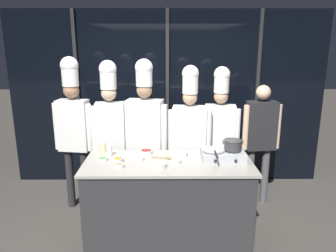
{
  "coord_description": "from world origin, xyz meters",
  "views": [
    {
      "loc": [
        -0.02,
        -3.45,
        2.24
      ],
      "look_at": [
        0.0,
        0.25,
        1.28
      ],
      "focal_mm": 35.0,
      "sensor_mm": 36.0,
      "label": 1
    }
  ],
  "objects_px": {
    "chef_line": "(145,125)",
    "chef_pastry": "(189,130)",
    "portable_stove": "(223,155)",
    "chef_head": "(73,121)",
    "prep_bowl_shrimp": "(159,165)",
    "prep_bowl_onion": "(183,153)",
    "squeeze_bottle_clear": "(110,150)",
    "prep_bowl_mushrooms": "(119,165)",
    "prep_bowl_bell_pepper": "(146,152)",
    "chef_sous": "(110,122)",
    "chef_apprentice": "(220,126)",
    "prep_bowl_bean_sprouts": "(140,158)",
    "person_guest": "(260,133)",
    "prep_bowl_chicken": "(176,161)",
    "prep_bowl_scallions": "(103,159)",
    "stock_pot": "(233,145)",
    "serving_spoon_slotted": "(167,158)",
    "frying_pan": "(213,148)",
    "prep_bowl_carrots": "(118,160)",
    "squeeze_bottle_oil": "(103,146)"
  },
  "relations": [
    {
      "from": "chef_line",
      "to": "chef_pastry",
      "type": "xyz_separation_m",
      "value": [
        0.58,
        -0.01,
        -0.05
      ]
    },
    {
      "from": "portable_stove",
      "to": "chef_head",
      "type": "distance_m",
      "value": 1.97
    },
    {
      "from": "prep_bowl_shrimp",
      "to": "prep_bowl_onion",
      "type": "xyz_separation_m",
      "value": [
        0.27,
        0.37,
        -0.0
      ]
    },
    {
      "from": "squeeze_bottle_clear",
      "to": "chef_pastry",
      "type": "distance_m",
      "value": 1.09
    },
    {
      "from": "prep_bowl_mushrooms",
      "to": "prep_bowl_onion",
      "type": "bearing_deg",
      "value": 27.43
    },
    {
      "from": "chef_pastry",
      "to": "prep_bowl_shrimp",
      "type": "bearing_deg",
      "value": 71.73
    },
    {
      "from": "prep_bowl_bell_pepper",
      "to": "squeeze_bottle_clear",
      "type": "bearing_deg",
      "value": -169.59
    },
    {
      "from": "chef_sous",
      "to": "chef_pastry",
      "type": "height_order",
      "value": "chef_sous"
    },
    {
      "from": "portable_stove",
      "to": "chef_apprentice",
      "type": "xyz_separation_m",
      "value": [
        0.07,
        0.7,
        0.15
      ]
    },
    {
      "from": "prep_bowl_bean_sprouts",
      "to": "person_guest",
      "type": "relative_size",
      "value": 0.06
    },
    {
      "from": "chef_line",
      "to": "chef_apprentice",
      "type": "height_order",
      "value": "chef_line"
    },
    {
      "from": "chef_line",
      "to": "chef_pastry",
      "type": "relative_size",
      "value": 1.04
    },
    {
      "from": "prep_bowl_chicken",
      "to": "chef_pastry",
      "type": "distance_m",
      "value": 0.76
    },
    {
      "from": "portable_stove",
      "to": "prep_bowl_scallions",
      "type": "xyz_separation_m",
      "value": [
        -1.37,
        -0.05,
        -0.03
      ]
    },
    {
      "from": "portable_stove",
      "to": "prep_bowl_bean_sprouts",
      "type": "bearing_deg",
      "value": -178.03
    },
    {
      "from": "stock_pot",
      "to": "chef_apprentice",
      "type": "bearing_deg",
      "value": 93.0
    },
    {
      "from": "portable_stove",
      "to": "chef_sous",
      "type": "bearing_deg",
      "value": 156.47
    },
    {
      "from": "prep_bowl_scallions",
      "to": "chef_sous",
      "type": "bearing_deg",
      "value": 90.93
    },
    {
      "from": "prep_bowl_bean_sprouts",
      "to": "prep_bowl_mushrooms",
      "type": "height_order",
      "value": "prep_bowl_bean_sprouts"
    },
    {
      "from": "prep_bowl_onion",
      "to": "serving_spoon_slotted",
      "type": "bearing_deg",
      "value": -151.06
    },
    {
      "from": "frying_pan",
      "to": "prep_bowl_carrots",
      "type": "xyz_separation_m",
      "value": [
        -1.08,
        -0.1,
        -0.1
      ]
    },
    {
      "from": "serving_spoon_slotted",
      "to": "prep_bowl_chicken",
      "type": "bearing_deg",
      "value": -53.17
    },
    {
      "from": "portable_stove",
      "to": "chef_line",
      "type": "height_order",
      "value": "chef_line"
    },
    {
      "from": "squeeze_bottle_clear",
      "to": "prep_bowl_bean_sprouts",
      "type": "bearing_deg",
      "value": -20.42
    },
    {
      "from": "portable_stove",
      "to": "prep_bowl_bell_pepper",
      "type": "distance_m",
      "value": 0.9
    },
    {
      "from": "prep_bowl_bean_sprouts",
      "to": "prep_bowl_mushrooms",
      "type": "bearing_deg",
      "value": -133.65
    },
    {
      "from": "prep_bowl_carrots",
      "to": "chef_pastry",
      "type": "relative_size",
      "value": 0.06
    },
    {
      "from": "prep_bowl_bell_pepper",
      "to": "chef_line",
      "type": "height_order",
      "value": "chef_line"
    },
    {
      "from": "prep_bowl_carrots",
      "to": "prep_bowl_chicken",
      "type": "relative_size",
      "value": 1.06
    },
    {
      "from": "squeeze_bottle_oil",
      "to": "prep_bowl_bell_pepper",
      "type": "xyz_separation_m",
      "value": [
        0.52,
        -0.07,
        -0.04
      ]
    },
    {
      "from": "frying_pan",
      "to": "squeeze_bottle_oil",
      "type": "height_order",
      "value": "frying_pan"
    },
    {
      "from": "squeeze_bottle_clear",
      "to": "prep_bowl_bean_sprouts",
      "type": "relative_size",
      "value": 1.73
    },
    {
      "from": "frying_pan",
      "to": "chef_line",
      "type": "relative_size",
      "value": 0.23
    },
    {
      "from": "prep_bowl_carrots",
      "to": "prep_bowl_onion",
      "type": "bearing_deg",
      "value": 16.4
    },
    {
      "from": "squeeze_bottle_clear",
      "to": "serving_spoon_slotted",
      "type": "height_order",
      "value": "squeeze_bottle_clear"
    },
    {
      "from": "portable_stove",
      "to": "prep_bowl_onion",
      "type": "height_order",
      "value": "portable_stove"
    },
    {
      "from": "prep_bowl_scallions",
      "to": "prep_bowl_onion",
      "type": "distance_m",
      "value": 0.93
    },
    {
      "from": "prep_bowl_onion",
      "to": "chef_head",
      "type": "distance_m",
      "value": 1.51
    },
    {
      "from": "frying_pan",
      "to": "squeeze_bottle_clear",
      "type": "distance_m",
      "value": 1.2
    },
    {
      "from": "prep_bowl_onion",
      "to": "chef_apprentice",
      "type": "relative_size",
      "value": 0.06
    },
    {
      "from": "prep_bowl_bell_pepper",
      "to": "person_guest",
      "type": "height_order",
      "value": "person_guest"
    },
    {
      "from": "squeeze_bottle_oil",
      "to": "chef_pastry",
      "type": "distance_m",
      "value": 1.13
    },
    {
      "from": "prep_bowl_mushrooms",
      "to": "chef_apprentice",
      "type": "height_order",
      "value": "chef_apprentice"
    },
    {
      "from": "squeeze_bottle_oil",
      "to": "prep_bowl_carrots",
      "type": "distance_m",
      "value": 0.42
    },
    {
      "from": "squeeze_bottle_clear",
      "to": "prep_bowl_shrimp",
      "type": "distance_m",
      "value": 0.69
    },
    {
      "from": "prep_bowl_carrots",
      "to": "prep_bowl_mushrooms",
      "type": "bearing_deg",
      "value": -74.98
    },
    {
      "from": "prep_bowl_mushrooms",
      "to": "person_guest",
      "type": "height_order",
      "value": "person_guest"
    },
    {
      "from": "prep_bowl_carrots",
      "to": "serving_spoon_slotted",
      "type": "relative_size",
      "value": 0.44
    },
    {
      "from": "prep_bowl_chicken",
      "to": "prep_bowl_shrimp",
      "type": "height_order",
      "value": "prep_bowl_shrimp"
    },
    {
      "from": "squeeze_bottle_oil",
      "to": "prep_bowl_carrots",
      "type": "xyz_separation_m",
      "value": [
        0.22,
        -0.35,
        -0.04
      ]
    }
  ]
}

